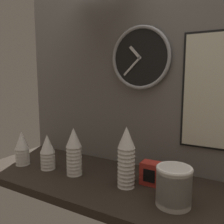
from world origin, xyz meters
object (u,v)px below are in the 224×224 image
Objects in this scene: cup_stack_center_left at (74,151)px; wall_clock at (140,58)px; cup_stack_center_right at (126,157)px; cup_stack_left at (48,152)px; bowl_stack_right at (174,185)px; cup_stack_far_left at (22,148)px; napkin_dispenser at (152,173)px.

cup_stack_center_left is 0.74× the size of wall_clock.
cup_stack_center_right reaches higher than cup_stack_center_left.
wall_clock reaches higher than cup_stack_left.
wall_clock is at bearing 132.30° from bowl_stack_right.
wall_clock reaches higher than cup_stack_center_left.
wall_clock is (0.62, 0.31, 0.53)m from cup_stack_far_left.
cup_stack_far_left reaches higher than napkin_dispenser.
cup_stack_left reaches higher than bowl_stack_right.
napkin_dispenser is (0.40, 0.09, -0.07)m from cup_stack_center_left.
cup_stack_center_left is at bearing 5.64° from cup_stack_far_left.
wall_clock is (0.26, 0.28, 0.50)m from cup_stack_center_left.
cup_stack_center_left reaches higher than napkin_dispenser.
cup_stack_left is 0.57× the size of wall_clock.
cup_stack_far_left is 1.81× the size of napkin_dispenser.
cup_stack_left is 0.73m from bowl_stack_right.
cup_stack_far_left is (-0.36, -0.04, -0.03)m from cup_stack_center_left.
cup_stack_center_right is 0.49m from cup_stack_left.
wall_clock is 0.62m from napkin_dispenser.
cup_stack_center_right reaches higher than cup_stack_left.
cup_stack_center_right is 0.85× the size of wall_clock.
cup_stack_center_right is at bearing 1.94° from cup_stack_center_left.
cup_stack_center_left is at bearing 3.31° from cup_stack_left.
wall_clock reaches higher than cup_stack_center_right.
bowl_stack_right is at bearing -0.54° from cup_stack_far_left.
cup_stack_center_left is 1.29× the size of cup_stack_left.
bowl_stack_right is (0.73, -0.03, -0.01)m from cup_stack_left.
cup_stack_center_left is 2.33× the size of napkin_dispenser.
cup_stack_center_left is at bearing -166.75° from napkin_dispenser.
cup_stack_left is (-0.18, -0.01, -0.03)m from cup_stack_center_left.
bowl_stack_right is at bearing -12.76° from cup_stack_center_right.
wall_clock reaches higher than napkin_dispenser.
cup_stack_far_left is at bearing -172.04° from cup_stack_left.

